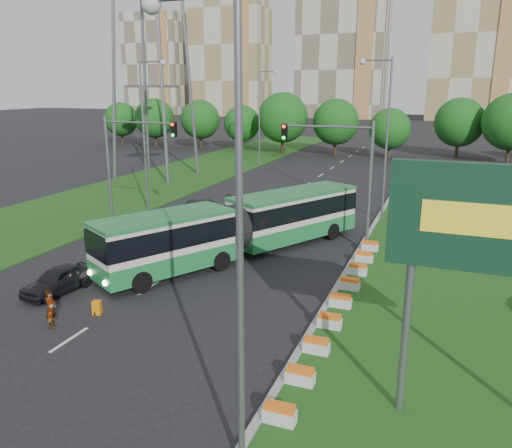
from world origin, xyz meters
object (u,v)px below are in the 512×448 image
at_px(articulated_bus, 236,226).
at_px(traffic_mast_median, 344,164).
at_px(traffic_mast_left, 127,155).
at_px(pedestrian, 51,309).
at_px(shopping_trolley, 97,308).
at_px(car_left_far, 196,208).
at_px(car_left_near, 59,280).
at_px(billboard, 502,233).

bearing_deg(articulated_bus, traffic_mast_median, 61.58).
xyz_separation_m(traffic_mast_left, articulated_bus, (9.44, -2.65, -3.54)).
bearing_deg(pedestrian, shopping_trolley, -49.76).
bearing_deg(articulated_bus, pedestrian, -77.56).
bearing_deg(car_left_far, traffic_mast_left, -123.50).
xyz_separation_m(car_left_near, pedestrian, (2.43, -3.12, 0.19)).
bearing_deg(shopping_trolley, car_left_far, 85.52).
bearing_deg(articulated_bus, car_left_far, 160.93).
xyz_separation_m(car_left_near, car_left_far, (-0.69, 15.94, -0.01)).
bearing_deg(traffic_mast_median, pedestrian, -120.93).
bearing_deg(traffic_mast_median, car_left_far, 163.29).
relative_size(pedestrian, shopping_trolley, 2.72).
bearing_deg(car_left_near, pedestrian, -44.59).
relative_size(traffic_mast_median, car_left_near, 2.05).
bearing_deg(car_left_far, car_left_near, -89.89).
height_order(traffic_mast_median, car_left_far, traffic_mast_median).
height_order(traffic_mast_median, car_left_near, traffic_mast_median).
bearing_deg(billboard, shopping_trolley, 171.41).
bearing_deg(billboard, pedestrian, 177.79).
bearing_deg(shopping_trolley, traffic_mast_median, 41.11).
height_order(articulated_bus, pedestrian, articulated_bus).
height_order(car_left_near, pedestrian, pedestrian).
height_order(traffic_mast_left, articulated_bus, traffic_mast_left).
distance_m(traffic_mast_median, articulated_bus, 7.65).
xyz_separation_m(traffic_mast_median, pedestrian, (-9.20, -15.36, -4.49)).
relative_size(billboard, traffic_mast_median, 1.00).
relative_size(traffic_mast_left, articulated_bus, 0.44).
xyz_separation_m(traffic_mast_median, car_left_far, (-12.32, 3.70, -4.69)).
bearing_deg(car_left_near, car_left_far, 100.02).
bearing_deg(traffic_mast_median, shopping_trolley, -121.18).
height_order(car_left_near, car_left_far, car_left_near).
bearing_deg(billboard, car_left_near, 168.85).
bearing_deg(traffic_mast_median, articulated_bus, -147.44).
relative_size(billboard, traffic_mast_left, 1.00).
bearing_deg(traffic_mast_left, traffic_mast_median, 3.77).
distance_m(billboard, shopping_trolley, 16.94).
xyz_separation_m(articulated_bus, car_left_near, (-5.91, -8.59, -1.15)).
relative_size(traffic_mast_left, shopping_trolley, 12.68).
bearing_deg(car_left_far, billboard, -47.24).
xyz_separation_m(traffic_mast_left, shopping_trolley, (6.91, -12.63, -5.04)).
distance_m(billboard, car_left_near, 20.23).
relative_size(traffic_mast_left, car_left_near, 2.05).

